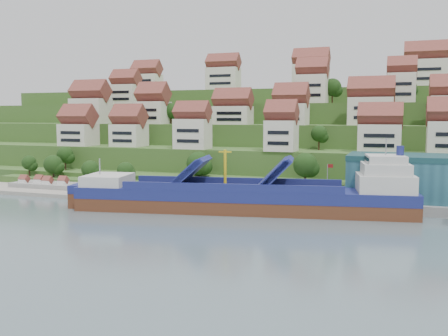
% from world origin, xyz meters
% --- Properties ---
extents(ground, '(300.00, 300.00, 0.00)m').
position_xyz_m(ground, '(0.00, 0.00, 0.00)').
color(ground, slate).
rests_on(ground, ground).
extents(quay, '(180.00, 14.00, 2.20)m').
position_xyz_m(quay, '(20.00, 15.00, 1.10)').
color(quay, gray).
rests_on(quay, ground).
extents(pebble_beach, '(45.00, 20.00, 1.00)m').
position_xyz_m(pebble_beach, '(-58.00, 12.00, 0.50)').
color(pebble_beach, gray).
rests_on(pebble_beach, ground).
extents(hillside, '(260.00, 128.00, 31.00)m').
position_xyz_m(hillside, '(0.00, 103.55, 10.66)').
color(hillside, '#2D4C1E').
rests_on(hillside, ground).
extents(hillside_village, '(156.38, 64.99, 29.27)m').
position_xyz_m(hillside_village, '(3.65, 60.47, 24.30)').
color(hillside_village, silver).
rests_on(hillside_village, ground).
extents(hillside_trees, '(132.80, 62.30, 30.46)m').
position_xyz_m(hillside_trees, '(-14.63, 40.37, 14.69)').
color(hillside_trees, '#1D3E14').
rests_on(hillside_trees, ground).
extents(flagpole, '(1.28, 0.16, 8.00)m').
position_xyz_m(flagpole, '(18.11, 10.00, 6.88)').
color(flagpole, gray).
rests_on(flagpole, quay).
extents(beach_huts, '(14.40, 3.70, 2.20)m').
position_xyz_m(beach_huts, '(-60.00, 10.75, 2.10)').
color(beach_huts, white).
rests_on(beach_huts, pebble_beach).
extents(cargo_ship, '(73.74, 24.07, 16.10)m').
position_xyz_m(cargo_ship, '(2.94, 1.37, 3.11)').
color(cargo_ship, '#542C19').
rests_on(cargo_ship, ground).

